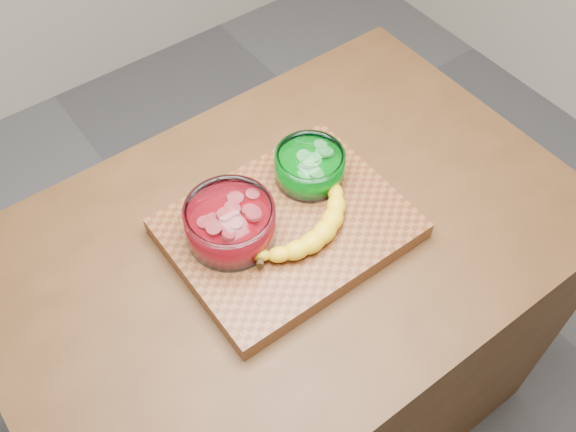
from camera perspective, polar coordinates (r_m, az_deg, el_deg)
ground at (r=2.08m, az=0.00°, el=-16.28°), size 3.50×3.50×0.00m
counter at (r=1.67m, az=0.00°, el=-10.70°), size 1.20×0.80×0.90m
cutting_board at (r=1.27m, az=0.00°, el=-1.10°), size 0.45×0.35×0.04m
bowl_red at (r=1.21m, az=-5.14°, el=-0.65°), size 0.17×0.17×0.08m
bowl_green at (r=1.30m, az=1.94°, el=4.43°), size 0.14×0.14×0.07m
banana at (r=1.23m, az=1.32°, el=-0.51°), size 0.28×0.16×0.04m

